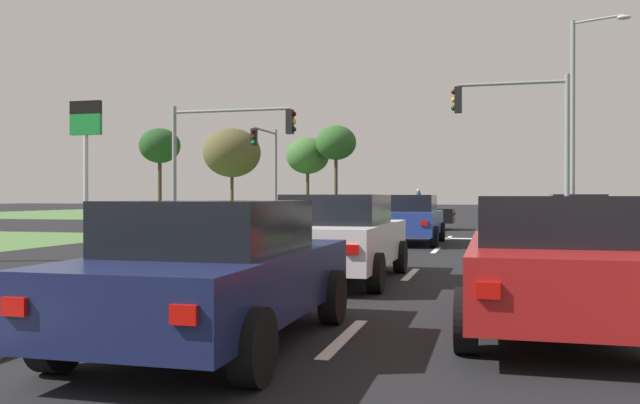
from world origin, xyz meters
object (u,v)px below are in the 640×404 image
Objects in this scene: traffic_signal_near_right at (525,128)px; street_lamp_second at (578,113)px; car_red_fifth at (549,261)px; treeline_second at (232,153)px; treeline_near at (160,146)px; car_black_near at (406,213)px; car_blue_sixth at (409,219)px; traffic_signal_far_left at (268,158)px; treeline_third at (308,156)px; car_silver_seventh at (581,213)px; pedestrian_at_median at (418,200)px; car_white_eighth at (339,237)px; car_navy_second at (215,271)px; traffic_signal_near_left at (220,144)px; car_grey_fourth at (416,204)px; treeline_fourth at (336,143)px; fuel_price_totem at (86,134)px.

traffic_signal_near_right is 0.64× the size of street_lamp_second.
treeline_second is (-24.69, 51.43, 4.94)m from car_red_fifth.
car_red_fifth is 62.50m from treeline_near.
treeline_second is at bearing 35.32° from car_black_near.
treeline_second reaches higher than car_blue_sixth.
street_lamp_second is (2.97, 22.84, 4.37)m from car_red_fifth.
traffic_signal_near_right reaches higher than traffic_signal_far_left.
treeline_second is 1.13× the size of treeline_third.
car_silver_seventh is 17.83m from pedestrian_at_median.
treeline_third is (-17.97, 35.49, 1.40)m from traffic_signal_near_right.
pedestrian_at_median is 0.27× the size of treeline_third.
pedestrian_at_median is at bearing -29.47° from treeline_near.
treeline_second is (-21.48, 38.00, 4.91)m from car_blue_sixth.
car_red_fifth is 37.58m from pedestrian_at_median.
car_white_eighth is 27.03m from traffic_signal_far_left.
traffic_signal_far_left is 0.78× the size of treeline_third.
car_white_eighth is 0.56× the size of treeline_second.
pedestrian_at_median reaches higher than car_navy_second.
car_red_fifth is 0.85× the size of traffic_signal_near_left.
car_red_fifth is at bearing -64.35° from treeline_second.
car_grey_fourth is 11.76m from treeline_third.
street_lamp_second is 39.79m from treeline_second.
pedestrian_at_median is at bearing 47.33° from traffic_signal_far_left.
treeline_third reaches higher than car_red_fifth.
car_grey_fourth is 40.67m from traffic_signal_near_left.
treeline_second is at bearing 116.71° from traffic_signal_far_left.
treeline_near is 1.05× the size of treeline_fourth.
car_navy_second is 0.93× the size of car_silver_seventh.
traffic_signal_near_left reaches higher than car_blue_sixth.
car_silver_seventh reaches higher than car_grey_fourth.
treeline_fourth reaches higher than car_black_near.
pedestrian_at_median is at bearing 120.39° from street_lamp_second.
traffic_signal_near_left is at bearing 112.93° from car_navy_second.
traffic_signal_near_left is 34.08m from treeline_fourth.
car_white_eighth reaches higher than car_grey_fourth.
car_white_eighth is 26.64m from fuel_price_totem.
treeline_near is (-29.71, 49.00, 5.82)m from car_white_eighth.
traffic_signal_far_left is at bearing 108.04° from car_navy_second.
car_white_eighth is at bearing -19.46° from car_silver_seventh.
traffic_signal_near_right reaches higher than car_blue_sixth.
street_lamp_second reaches higher than treeline_second.
street_lamp_second reaches higher than car_silver_seventh.
treeline_fourth is (-9.82, 27.83, 5.61)m from car_black_near.
car_navy_second is at bearing -101.77° from traffic_signal_near_right.
car_white_eighth is 20.55m from street_lamp_second.
car_white_eighth is 15.68m from traffic_signal_near_left.
car_blue_sixth is at bearing 96.01° from car_grey_fourth.
street_lamp_second reaches higher than car_grey_fourth.
traffic_signal_near_left reaches higher than car_red_fifth.
car_silver_seventh is 18.01m from traffic_signal_far_left.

